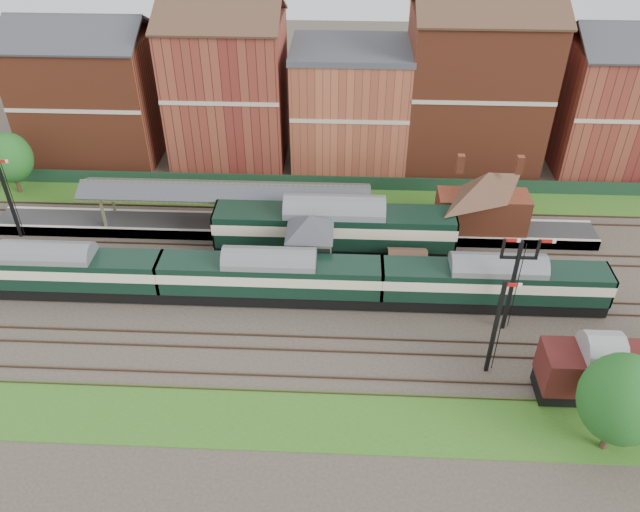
{
  "coord_description": "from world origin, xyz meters",
  "views": [
    {
      "loc": [
        -0.25,
        -38.27,
        32.29
      ],
      "look_at": [
        -2.11,
        2.0,
        3.0
      ],
      "focal_mm": 35.0,
      "sensor_mm": 36.0,
      "label": 1
    }
  ],
  "objects_px": {
    "goods_van_a": "(594,371)",
    "signal_box": "(310,245)",
    "platform_railcar": "(334,228)",
    "dmu_train": "(270,276)",
    "semaphore_bracket": "(514,280)"
  },
  "relations": [
    {
      "from": "signal_box",
      "to": "goods_van_a",
      "type": "xyz_separation_m",
      "value": [
        19.32,
        -12.25,
        -0.84
      ]
    },
    {
      "from": "dmu_train",
      "to": "platform_railcar",
      "type": "xyz_separation_m",
      "value": [
        4.81,
        6.5,
        0.41
      ]
    },
    {
      "from": "platform_railcar",
      "to": "dmu_train",
      "type": "bearing_deg",
      "value": -126.48
    },
    {
      "from": "signal_box",
      "to": "dmu_train",
      "type": "distance_m",
      "value": 4.44
    },
    {
      "from": "signal_box",
      "to": "goods_van_a",
      "type": "height_order",
      "value": "signal_box"
    },
    {
      "from": "platform_railcar",
      "to": "goods_van_a",
      "type": "bearing_deg",
      "value": -41.66
    },
    {
      "from": "signal_box",
      "to": "semaphore_bracket",
      "type": "height_order",
      "value": "semaphore_bracket"
    },
    {
      "from": "platform_railcar",
      "to": "goods_van_a",
      "type": "height_order",
      "value": "platform_railcar"
    },
    {
      "from": "goods_van_a",
      "to": "platform_railcar",
      "type": "bearing_deg",
      "value": 138.34
    },
    {
      "from": "goods_van_a",
      "to": "dmu_train",
      "type": "bearing_deg",
      "value": 157.96
    },
    {
      "from": "goods_van_a",
      "to": "signal_box",
      "type": "bearing_deg",
      "value": 147.62
    },
    {
      "from": "signal_box",
      "to": "platform_railcar",
      "type": "relative_size",
      "value": 0.29
    },
    {
      "from": "dmu_train",
      "to": "goods_van_a",
      "type": "height_order",
      "value": "goods_van_a"
    },
    {
      "from": "platform_railcar",
      "to": "goods_van_a",
      "type": "relative_size",
      "value": 2.99
    },
    {
      "from": "semaphore_bracket",
      "to": "dmu_train",
      "type": "bearing_deg",
      "value": 172.07
    }
  ]
}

